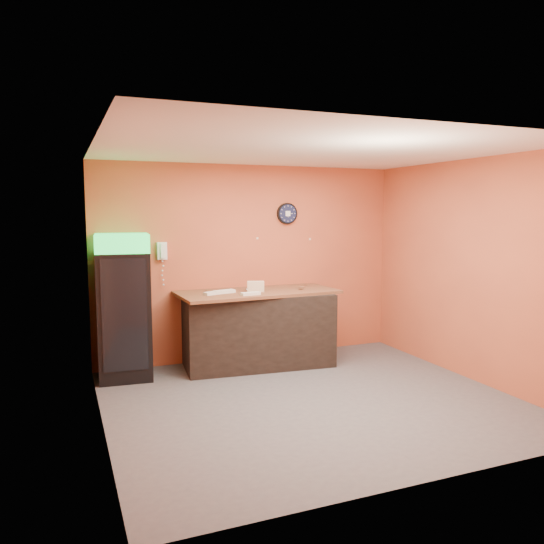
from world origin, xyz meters
TOP-DOWN VIEW (x-y plane):
  - floor at (0.00, 0.00)m, footprint 4.50×4.50m
  - back_wall at (0.00, 2.00)m, footprint 4.50×0.02m
  - left_wall at (-2.25, 0.00)m, footprint 0.02×4.00m
  - right_wall at (2.25, 0.00)m, footprint 0.02×4.00m
  - ceiling at (0.00, 0.00)m, footprint 4.50×4.00m
  - beverage_cooler at (-1.85, 1.61)m, footprint 0.71×0.71m
  - prep_counter at (-0.07, 1.55)m, footprint 2.09×1.08m
  - wall_clock at (0.56, 1.97)m, footprint 0.31×0.06m
  - wall_phone at (-1.29, 1.95)m, footprint 0.13×0.11m
  - butcher_paper at (-0.07, 1.55)m, footprint 2.23×1.06m
  - sub_roll_stack at (-0.12, 1.48)m, footprint 0.24×0.15m
  - wrapped_sandwich_left at (-0.72, 1.47)m, footprint 0.28×0.18m
  - wrapped_sandwich_mid at (-0.28, 1.24)m, footprint 0.26×0.12m
  - wrapped_sandwich_right at (-0.55, 1.52)m, footprint 0.31×0.18m
  - kitchen_tool at (-0.05, 1.66)m, footprint 0.06×0.06m

SIDE VIEW (x-z plane):
  - floor at x=0.00m, z-range 0.00..0.00m
  - prep_counter at x=-0.07m, z-range 0.00..1.01m
  - beverage_cooler at x=-1.85m, z-range -0.02..1.84m
  - butcher_paper at x=-0.07m, z-range 1.01..1.05m
  - wrapped_sandwich_mid at x=-0.28m, z-range 1.05..1.08m
  - wrapped_sandwich_left at x=-0.72m, z-range 1.05..1.08m
  - wrapped_sandwich_right at x=-0.55m, z-range 1.05..1.09m
  - kitchen_tool at x=-0.05m, z-range 1.05..1.11m
  - sub_roll_stack at x=-0.12m, z-range 1.05..1.19m
  - back_wall at x=0.00m, z-range 0.00..2.80m
  - left_wall at x=-2.25m, z-range 0.00..2.80m
  - right_wall at x=2.25m, z-range 0.00..2.80m
  - wall_phone at x=-1.29m, z-range 1.49..1.73m
  - wall_clock at x=0.56m, z-range 1.95..2.26m
  - ceiling at x=0.00m, z-range 2.79..2.81m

